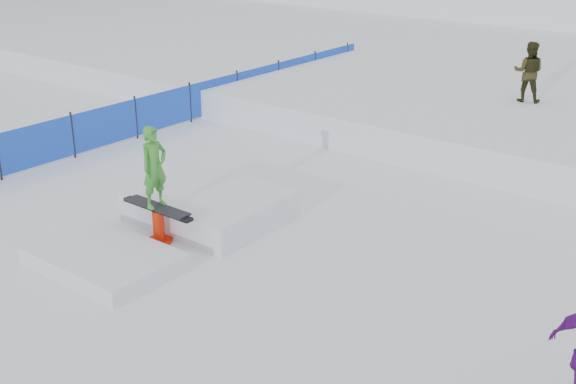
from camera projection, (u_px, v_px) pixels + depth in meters
The scene contains 5 objects.
ground at pixel (183, 288), 11.15m from camera, with size 120.00×120.00×0.00m, color white.
snow_midrise at pixel (551, 80), 22.68m from camera, with size 50.00×18.00×0.80m, color white.
safety_fence at pixel (190, 102), 19.50m from camera, with size 0.05×16.00×1.10m.
walker_olive at pixel (528, 72), 18.35m from camera, with size 0.75×0.58×1.54m, color black.
jib_rail_feature at pixel (183, 216), 12.99m from camera, with size 2.60×4.40×2.11m.
Camera 1 is at (7.35, -6.69, 5.51)m, focal length 45.00 mm.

